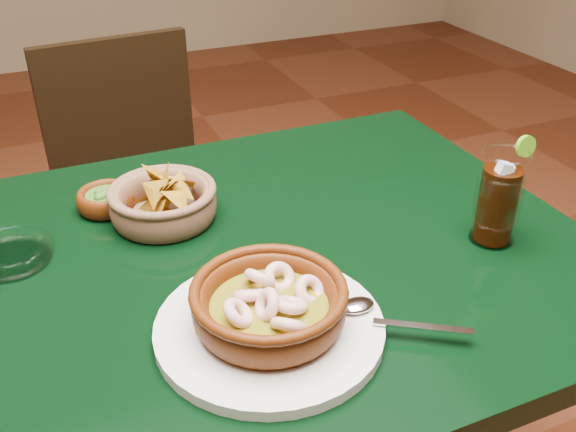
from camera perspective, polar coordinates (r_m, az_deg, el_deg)
name	(u,v)px	position (r m, az deg, el deg)	size (l,w,h in m)	color
dining_table	(199,317)	(1.00, -7.90, -8.90)	(1.20, 0.80, 0.75)	black
dining_chair	(142,201)	(1.69, -12.83, 1.30)	(0.44, 0.44, 0.87)	black
shrimp_plate	(270,311)	(0.80, -1.63, -8.42)	(0.37, 0.29, 0.08)	silver
chip_basket	(163,202)	(1.04, -11.01, 1.20)	(0.20, 0.20, 0.12)	brown
guacamole_ramekin	(106,200)	(1.10, -15.86, 1.42)	(0.12, 0.12, 0.04)	#431905
cola_drink	(498,198)	(1.00, 18.19, 1.50)	(0.15, 0.15, 0.17)	white
glass_ashtray	(10,253)	(1.02, -23.50, -3.03)	(0.14, 0.14, 0.03)	white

